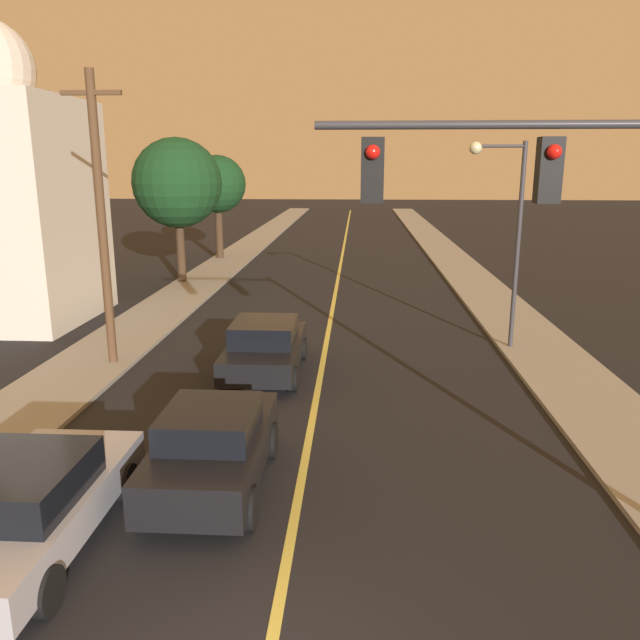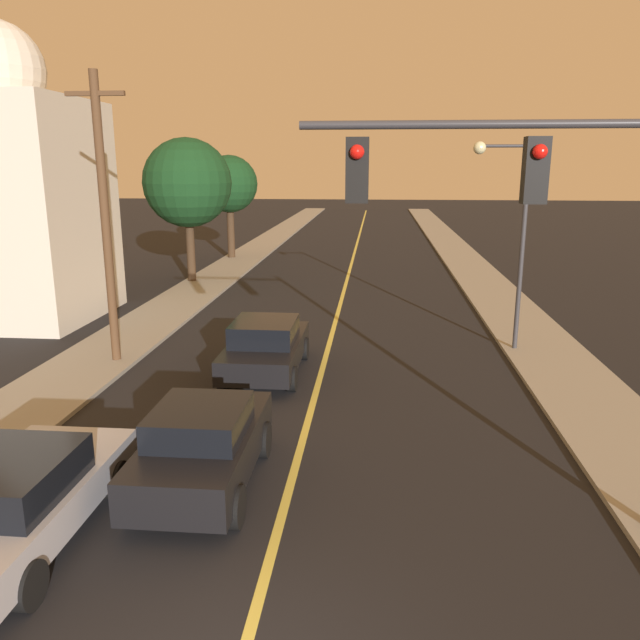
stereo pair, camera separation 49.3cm
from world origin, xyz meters
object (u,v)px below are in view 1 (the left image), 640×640
(car_outer_lane_front, at_px, (25,503))
(tree_left_near, at_px, (177,183))
(car_near_lane_second, at_px, (265,347))
(traffic_signal_mast, at_px, (571,234))
(tree_left_far, at_px, (217,185))
(domed_building_left, at_px, (0,196))
(car_near_lane_front, at_px, (213,446))
(utility_pole_left, at_px, (101,217))
(streetlamp_right, at_px, (506,216))

(car_outer_lane_front, relative_size, tree_left_near, 0.67)
(car_near_lane_second, distance_m, traffic_signal_mast, 9.68)
(tree_left_far, height_order, domed_building_left, domed_building_left)
(car_near_lane_second, bearing_deg, car_outer_lane_front, -106.17)
(car_near_lane_front, xyz_separation_m, domed_building_left, (-10.17, 11.84, 3.69))
(car_near_lane_second, xyz_separation_m, utility_pole_left, (-4.45, 0.53, 3.43))
(tree_left_near, distance_m, domed_building_left, 8.56)
(car_near_lane_front, xyz_separation_m, traffic_signal_mast, (5.47, -0.79, 3.79))
(car_near_lane_front, relative_size, car_outer_lane_front, 0.89)
(tree_left_far, bearing_deg, utility_pole_left, -86.17)
(car_near_lane_front, bearing_deg, car_near_lane_second, 90.00)
(traffic_signal_mast, relative_size, tree_left_near, 0.93)
(domed_building_left, bearing_deg, car_outer_lane_front, -60.38)
(car_near_lane_front, bearing_deg, tree_left_near, 107.13)
(car_outer_lane_front, distance_m, utility_pole_left, 9.55)
(traffic_signal_mast, distance_m, tree_left_near, 23.09)
(tree_left_far, distance_m, domed_building_left, 15.92)
(car_near_lane_front, height_order, car_near_lane_second, car_near_lane_front)
(utility_pole_left, distance_m, tree_left_far, 20.46)
(car_near_lane_front, distance_m, utility_pole_left, 8.76)
(tree_left_far, bearing_deg, domed_building_left, -105.86)
(traffic_signal_mast, distance_m, domed_building_left, 20.11)
(traffic_signal_mast, bearing_deg, tree_left_far, 112.01)
(car_near_lane_second, relative_size, tree_left_near, 0.64)
(tree_left_far, relative_size, domed_building_left, 0.58)
(traffic_signal_mast, bearing_deg, domed_building_left, 141.10)
(streetlamp_right, bearing_deg, tree_left_near, 140.97)
(car_near_lane_front, relative_size, domed_building_left, 0.38)
(utility_pole_left, bearing_deg, traffic_signal_mast, -37.17)
(car_outer_lane_front, distance_m, domed_building_left, 16.26)
(car_outer_lane_front, distance_m, tree_left_far, 29.50)
(traffic_signal_mast, height_order, tree_left_near, tree_left_near)
(streetlamp_right, height_order, tree_left_far, streetlamp_right)
(car_near_lane_second, relative_size, car_outer_lane_front, 0.96)
(streetlamp_right, height_order, domed_building_left, domed_building_left)
(traffic_signal_mast, xyz_separation_m, tree_left_far, (-11.29, 27.94, -0.17))
(tree_left_near, bearing_deg, utility_pole_left, -83.23)
(car_outer_lane_front, xyz_separation_m, streetlamp_right, (9.15, 10.87, 3.37))
(domed_building_left, bearing_deg, car_near_lane_second, -28.93)
(tree_left_near, bearing_deg, car_near_lane_second, -65.54)
(tree_left_near, bearing_deg, tree_left_far, 89.11)
(car_near_lane_front, xyz_separation_m, car_outer_lane_front, (-2.36, -1.91, -0.07))
(traffic_signal_mast, height_order, utility_pole_left, utility_pole_left)
(car_near_lane_front, bearing_deg, car_outer_lane_front, -140.93)
(car_outer_lane_front, xyz_separation_m, domed_building_left, (-7.82, 13.75, 3.76))
(car_outer_lane_front, distance_m, tree_left_near, 21.85)
(car_near_lane_front, xyz_separation_m, car_near_lane_second, (0.00, 6.21, -0.03))
(car_outer_lane_front, height_order, traffic_signal_mast, traffic_signal_mast)
(tree_left_near, distance_m, tree_left_far, 7.89)
(tree_left_near, relative_size, domed_building_left, 0.65)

